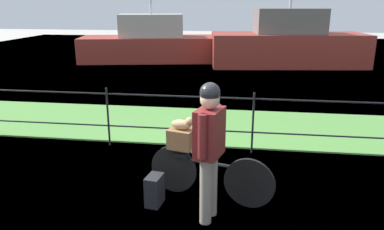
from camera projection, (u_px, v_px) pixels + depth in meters
The scene contains 11 objects.
ground_plane at pixel (152, 207), 4.78m from camera, with size 60.00×60.00×0.00m, color #B2ADA3.
grass_strip at pixel (190, 124), 7.97m from camera, with size 27.00×2.40×0.03m, color #569342.
harbor_water at pixel (214, 73), 13.86m from camera, with size 30.00×30.00×0.00m, color #60849E.
iron_fence at pixel (178, 115), 6.51m from camera, with size 18.04×0.04×1.08m.
bicycle_main at pixel (209, 174), 4.91m from camera, with size 1.67×0.49×0.66m.
wooden_crate at pixel (181, 139), 4.93m from camera, with size 0.32×0.25×0.26m, color brown.
terrier_dog at pixel (183, 124), 4.86m from camera, with size 0.32×0.21×0.18m.
cyclist_person at pixel (209, 141), 4.26m from camera, with size 0.35×0.53×1.68m.
backpack_on_paving at pixel (155, 190), 4.81m from camera, with size 0.28×0.18×0.40m, color black.
moored_boat_near at pixel (288, 44), 15.22m from camera, with size 6.36×3.07×3.87m.
moored_boat_mid at pixel (152, 44), 16.46m from camera, with size 6.46×3.28×3.61m.
Camera 1 is at (1.11, -4.12, 2.52)m, focal length 34.98 mm.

